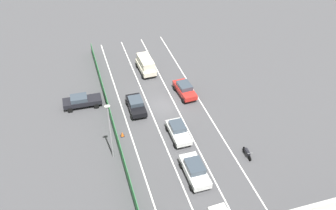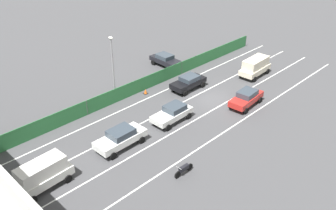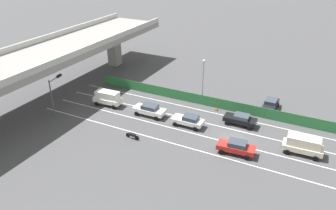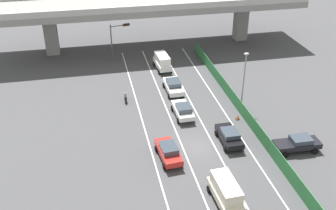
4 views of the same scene
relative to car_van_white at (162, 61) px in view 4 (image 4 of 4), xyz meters
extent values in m
plane|color=#424244|center=(-0.11, -19.52, -1.26)|extent=(300.00, 300.00, 0.00)
cube|color=silver|center=(-5.00, -15.03, -1.25)|extent=(0.14, 44.99, 0.01)
cube|color=silver|center=(-1.74, -15.03, -1.25)|extent=(0.14, 44.99, 0.01)
cube|color=silver|center=(1.52, -15.03, -1.25)|extent=(0.14, 44.99, 0.01)
cube|color=silver|center=(4.79, -15.03, -1.25)|extent=(0.14, 44.99, 0.01)
cube|color=gray|center=(-0.11, 9.47, 5.58)|extent=(48.33, 10.66, 0.92)
cube|color=#B2B2AD|center=(-0.11, 4.35, 6.49)|extent=(48.33, 0.30, 0.90)
cube|color=gray|center=(-15.57, 9.47, 1.93)|extent=(1.97, 1.97, 6.37)
cube|color=gray|center=(15.36, 9.47, 1.93)|extent=(1.97, 1.97, 6.37)
cube|color=#2D753D|center=(6.49, -15.03, -0.45)|extent=(0.06, 40.99, 1.60)
cylinder|color=#4C514C|center=(6.49, -21.86, -0.45)|extent=(0.10, 0.10, 1.60)
cylinder|color=#4C514C|center=(6.49, -8.19, -0.45)|extent=(0.10, 0.10, 1.60)
cylinder|color=#4C514C|center=(6.49, 5.47, -0.45)|extent=(0.10, 0.10, 1.60)
cube|color=silver|center=(0.00, 0.00, -0.43)|extent=(1.99, 4.42, 0.69)
cube|color=silver|center=(0.00, 0.00, 0.45)|extent=(1.74, 3.63, 1.06)
cylinder|color=black|center=(-0.95, 1.41, -0.94)|extent=(0.26, 0.65, 0.64)
cylinder|color=black|center=(0.77, 1.52, -0.94)|extent=(0.26, 0.65, 0.64)
cylinder|color=black|center=(-0.77, -1.52, -0.94)|extent=(0.26, 0.65, 0.64)
cylinder|color=black|center=(0.95, -1.41, -0.94)|extent=(0.26, 0.65, 0.64)
cube|color=silver|center=(-0.26, -13.22, -0.50)|extent=(1.83, 4.27, 0.55)
cube|color=#333D47|center=(-0.25, -13.64, 0.05)|extent=(1.58, 1.94, 0.55)
cylinder|color=black|center=(-1.16, -11.79, -0.94)|extent=(0.23, 0.64, 0.64)
cylinder|color=black|center=(0.60, -11.76, -0.94)|extent=(0.23, 0.64, 0.64)
cylinder|color=black|center=(-1.12, -14.67, -0.94)|extent=(0.23, 0.64, 0.64)
cylinder|color=black|center=(0.65, -14.65, -0.94)|extent=(0.23, 0.64, 0.64)
cube|color=beige|center=(-0.11, -27.71, -0.45)|extent=(2.02, 4.54, 0.65)
cube|color=beige|center=(-0.11, -27.71, 0.41)|extent=(1.76, 3.73, 1.09)
cylinder|color=black|center=(-1.09, -26.22, -0.94)|extent=(0.25, 0.65, 0.64)
cylinder|color=black|center=(0.74, -26.15, -0.94)|extent=(0.25, 0.65, 0.64)
cylinder|color=black|center=(0.87, -29.19, -0.94)|extent=(0.25, 0.65, 0.64)
cube|color=black|center=(3.19, -19.39, -0.48)|extent=(1.81, 4.30, 0.58)
cube|color=#333D47|center=(3.18, -19.59, 0.05)|extent=(1.58, 1.98, 0.48)
cylinder|color=black|center=(2.29, -17.93, -0.94)|extent=(0.22, 0.64, 0.64)
cylinder|color=black|center=(4.09, -17.93, -0.94)|extent=(0.22, 0.64, 0.64)
cylinder|color=black|center=(2.28, -20.85, -0.94)|extent=(0.22, 0.64, 0.64)
cylinder|color=black|center=(4.08, -20.86, -0.94)|extent=(0.22, 0.64, 0.64)
cube|color=white|center=(-0.01, -7.19, -0.47)|extent=(1.89, 4.63, 0.62)
cube|color=#333D47|center=(-0.01, -7.29, 0.13)|extent=(1.64, 2.17, 0.57)
cylinder|color=black|center=(-0.95, -5.63, -0.94)|extent=(0.23, 0.64, 0.64)
cylinder|color=black|center=(0.89, -5.62, -0.94)|extent=(0.23, 0.64, 0.64)
cylinder|color=black|center=(-0.92, -8.77, -0.94)|extent=(0.23, 0.64, 0.64)
cylinder|color=black|center=(0.92, -8.75, -0.94)|extent=(0.23, 0.64, 0.64)
cube|color=red|center=(-3.55, -20.79, -0.47)|extent=(2.03, 4.45, 0.61)
cube|color=#333D47|center=(-3.55, -20.91, 0.11)|extent=(1.65, 2.16, 0.55)
cylinder|color=black|center=(-4.52, -19.38, -0.94)|extent=(0.27, 0.65, 0.64)
cylinder|color=black|center=(-2.81, -19.25, -0.94)|extent=(0.27, 0.65, 0.64)
cylinder|color=black|center=(-4.29, -22.32, -0.94)|extent=(0.27, 0.65, 0.64)
cylinder|color=black|center=(-2.59, -22.19, -0.94)|extent=(0.27, 0.65, 0.64)
cylinder|color=black|center=(-6.30, -7.67, -0.96)|extent=(0.11, 0.60, 0.60)
cylinder|color=black|center=(-6.33, -9.02, -0.96)|extent=(0.11, 0.60, 0.60)
cube|color=black|center=(-6.31, -8.34, -0.68)|extent=(0.30, 0.92, 0.36)
cylinder|color=#B2B2B2|center=(-6.30, -7.78, -0.34)|extent=(0.60, 0.04, 0.03)
cube|color=black|center=(9.36, -22.15, -0.49)|extent=(4.74, 1.87, 0.57)
cube|color=#333D47|center=(9.73, -22.16, 0.04)|extent=(2.05, 1.59, 0.50)
cylinder|color=black|center=(7.75, -22.99, -0.94)|extent=(0.65, 0.24, 0.64)
cylinder|color=black|center=(7.79, -21.24, -0.94)|extent=(0.65, 0.24, 0.64)
cylinder|color=black|center=(10.94, -23.07, -0.94)|extent=(0.65, 0.24, 0.64)
cylinder|color=black|center=(10.98, -21.32, -0.94)|extent=(0.65, 0.24, 0.64)
cylinder|color=#47474C|center=(-6.75, 4.13, 1.62)|extent=(0.18, 0.18, 5.76)
cylinder|color=#47474C|center=(-5.45, 4.40, 4.20)|extent=(2.63, 0.66, 0.12)
cube|color=black|center=(-4.40, 4.61, 4.20)|extent=(1.00, 0.47, 0.32)
sphere|color=red|center=(-4.67, 4.40, 4.20)|extent=(0.20, 0.20, 0.20)
sphere|color=#3B2806|center=(-4.37, 4.46, 4.20)|extent=(0.20, 0.20, 0.20)
sphere|color=black|center=(-4.08, 4.52, 4.20)|extent=(0.20, 0.20, 0.20)
cylinder|color=gray|center=(7.31, -12.30, 2.02)|extent=(0.16, 0.16, 6.55)
ellipsoid|color=silver|center=(7.31, -12.30, 5.48)|extent=(0.60, 0.36, 0.28)
cone|color=orange|center=(5.74, -15.25, -0.96)|extent=(0.36, 0.36, 0.60)
cube|color=black|center=(5.74, -15.25, -1.24)|extent=(0.47, 0.47, 0.03)
camera|label=1|loc=(9.97, 16.88, 27.39)|focal=40.51mm
camera|label=2|loc=(-20.78, 7.96, 17.27)|focal=38.63mm
camera|label=3|loc=(-35.30, -27.98, 21.03)|focal=34.90mm
camera|label=4|loc=(-10.16, -51.56, 22.83)|focal=42.63mm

